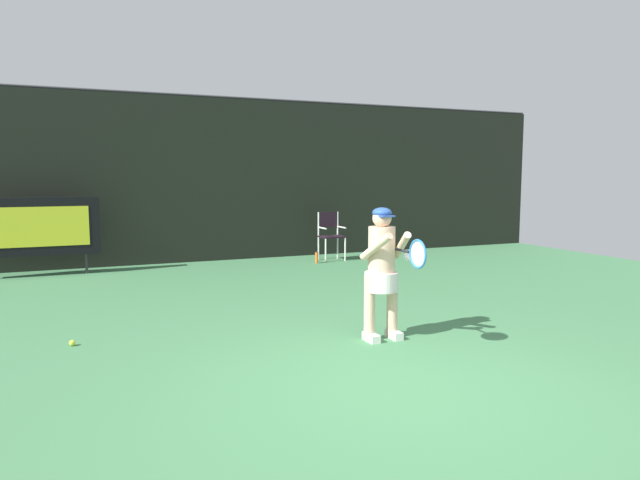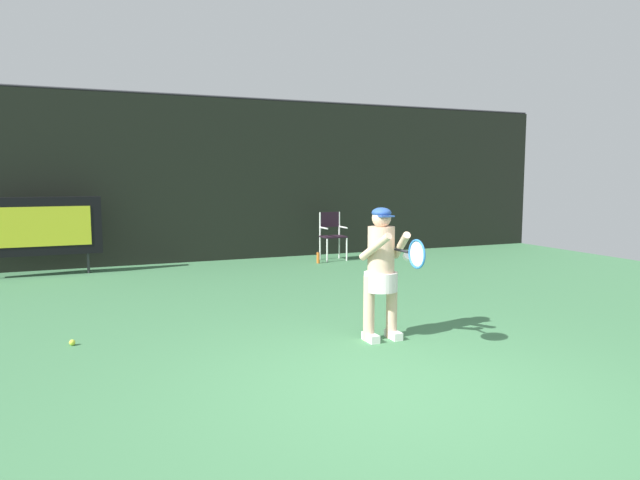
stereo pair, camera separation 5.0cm
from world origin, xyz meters
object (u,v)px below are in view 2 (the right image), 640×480
object	(u,v)px
tennis_racket	(416,254)
tennis_player	(381,267)
umpire_chair	(332,233)
water_bottle	(318,258)
tennis_ball_loose	(72,342)
scoreboard	(39,226)

from	to	relation	value
tennis_racket	tennis_player	bearing A→B (deg)	90.03
umpire_chair	water_bottle	size ratio (longest dim) A/B	4.08
water_bottle	umpire_chair	bearing A→B (deg)	35.91
tennis_racket	tennis_ball_loose	distance (m)	3.94
umpire_chair	tennis_racket	xyz separation A→B (m)	(-2.01, -6.67, 0.46)
tennis_player	scoreboard	bearing A→B (deg)	121.99
water_bottle	tennis_racket	distance (m)	6.57
tennis_player	tennis_ball_loose	bearing A→B (deg)	161.43
scoreboard	water_bottle	xyz separation A→B (m)	(5.47, -0.56, -0.82)
scoreboard	tennis_player	distance (m)	7.35
tennis_player	tennis_racket	world-z (taller)	tennis_player
scoreboard	tennis_ball_loose	distance (m)	5.23
umpire_chair	tennis_ball_loose	world-z (taller)	umpire_chair
tennis_ball_loose	tennis_racket	bearing A→B (deg)	-27.52
umpire_chair	tennis_player	size ratio (longest dim) A/B	0.70
umpire_chair	water_bottle	xyz separation A→B (m)	(-0.49, -0.36, -0.50)
water_bottle	tennis_player	bearing A→B (deg)	-105.47
tennis_player	tennis_ball_loose	world-z (taller)	tennis_player
umpire_chair	scoreboard	bearing A→B (deg)	178.06
umpire_chair	tennis_ball_loose	size ratio (longest dim) A/B	15.88
umpire_chair	tennis_ball_loose	xyz separation A→B (m)	(-5.38, -4.92, -0.58)
scoreboard	umpire_chair	distance (m)	5.97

